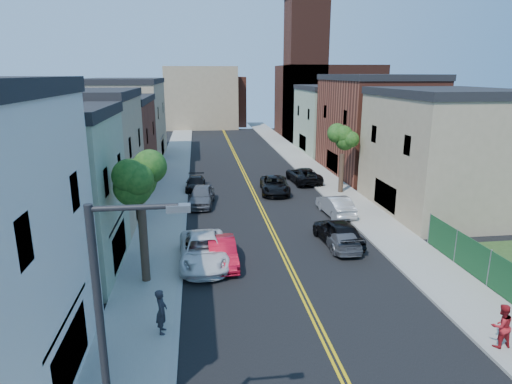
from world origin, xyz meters
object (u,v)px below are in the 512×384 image
object	(u,v)px
silver_car_right	(336,205)
pedestrian_left	(161,311)
black_car_right	(338,232)
grey_car_right	(340,237)
black_car_left	(196,183)
white_pickup	(203,250)
black_suv_lane	(275,185)
red_sedan	(222,252)
dark_car_right_far	(303,175)
pedestrian_right	(501,326)
grey_car_left	(201,196)

from	to	relation	value
silver_car_right	pedestrian_left	bearing A→B (deg)	46.24
black_car_right	pedestrian_left	xyz separation A→B (m)	(-10.50, -9.05, 0.29)
grey_car_right	black_car_left	bearing A→B (deg)	-58.22
white_pickup	pedestrian_left	bearing A→B (deg)	-106.13
white_pickup	grey_car_right	distance (m)	8.77
white_pickup	black_suv_lane	xyz separation A→B (m)	(6.78, 14.94, -0.06)
red_sedan	dark_car_right_far	world-z (taller)	dark_car_right_far
black_car_right	red_sedan	bearing A→B (deg)	9.76
silver_car_right	pedestrian_right	xyz separation A→B (m)	(1.20, -17.73, 0.29)
grey_car_left	pedestrian_left	distance (m)	19.03
black_car_right	black_suv_lane	distance (m)	13.12
silver_car_right	pedestrian_left	size ratio (longest dim) A/B	2.40
black_car_left	black_suv_lane	world-z (taller)	black_suv_lane
grey_car_right	black_suv_lane	xyz separation A→B (m)	(-1.87, 13.53, 0.09)
red_sedan	black_car_right	world-z (taller)	black_car_right
white_pickup	black_car_right	bearing A→B (deg)	11.15
white_pickup	silver_car_right	distance (m)	13.00
pedestrian_left	red_sedan	bearing A→B (deg)	-20.94
pedestrian_left	black_car_right	bearing A→B (deg)	-47.45
pedestrian_left	grey_car_left	bearing A→B (deg)	-3.89
silver_car_right	pedestrian_right	size ratio (longest dim) A/B	2.56
red_sedan	grey_car_right	xyz separation A→B (m)	(7.60, 1.58, -0.08)
black_suv_lane	pedestrian_right	xyz separation A→B (m)	(4.77, -24.81, 0.31)
pedestrian_left	black_suv_lane	bearing A→B (deg)	-19.59
grey_car_right	pedestrian_right	xyz separation A→B (m)	(2.90, -11.27, 0.40)
dark_car_right_far	pedestrian_left	distance (m)	28.40
black_car_right	black_suv_lane	world-z (taller)	black_car_right
white_pickup	black_car_left	distance (m)	16.99
red_sedan	pedestrian_right	xyz separation A→B (m)	(10.50, -9.69, 0.33)
red_sedan	grey_car_left	world-z (taller)	grey_car_left
black_car_left	grey_car_right	xyz separation A→B (m)	(9.11, -15.58, 0.03)
grey_car_left	dark_car_right_far	size ratio (longest dim) A/B	0.89
white_pickup	black_car_right	xyz separation A→B (m)	(8.65, 1.95, 0.02)
grey_car_left	dark_car_right_far	xyz separation A→B (m)	(10.32, 6.71, -0.07)
black_car_left	black_suv_lane	size ratio (longest dim) A/B	0.80
red_sedan	black_car_right	xyz separation A→B (m)	(7.60, 2.13, 0.10)
grey_car_right	silver_car_right	world-z (taller)	silver_car_right
pedestrian_left	pedestrian_right	distance (m)	13.68
grey_car_right	pedestrian_right	size ratio (longest dim) A/B	2.49
black_car_left	pedestrian_left	world-z (taller)	pedestrian_left
red_sedan	black_car_left	size ratio (longest dim) A/B	1.03
grey_car_left	silver_car_right	bearing A→B (deg)	-13.83
red_sedan	black_suv_lane	distance (m)	16.17
red_sedan	dark_car_right_far	xyz separation A→B (m)	(9.30, 18.71, 0.03)
pedestrian_right	silver_car_right	bearing A→B (deg)	-89.03
white_pickup	grey_car_left	distance (m)	11.83
grey_car_right	black_suv_lane	world-z (taller)	black_suv_lane
red_sedan	black_car_right	distance (m)	7.89
white_pickup	pedestrian_right	size ratio (longest dim) A/B	3.20
silver_car_right	pedestrian_left	xyz separation A→B (m)	(-12.20, -14.97, 0.35)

